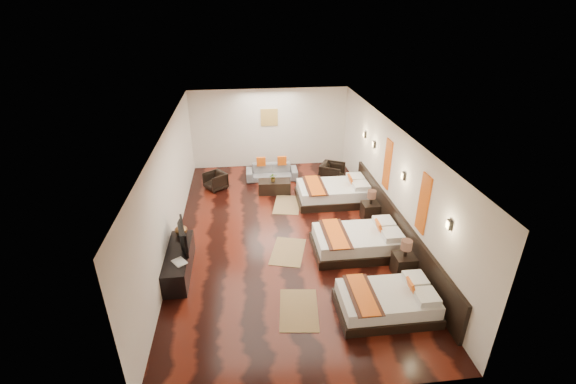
{
  "coord_description": "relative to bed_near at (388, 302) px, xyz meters",
  "views": [
    {
      "loc": [
        -0.92,
        -8.77,
        5.55
      ],
      "look_at": [
        0.13,
        0.19,
        1.1
      ],
      "focal_mm": 24.55,
      "sensor_mm": 36.0,
      "label": 1
    }
  ],
  "objects": [
    {
      "name": "bed_far",
      "position": [
        0.0,
        4.75,
        0.04
      ],
      "size": [
        2.17,
        1.37,
        0.83
      ],
      "color": "black",
      "rests_on": "floor"
    },
    {
      "name": "figurine",
      "position": [
        -4.19,
        2.47,
        0.46
      ],
      "size": [
        0.33,
        0.33,
        0.31
      ],
      "primitive_type": "imported",
      "rotation": [
        0.0,
        0.0,
        0.12
      ],
      "color": "brown",
      "rests_on": "tv_console"
    },
    {
      "name": "book",
      "position": [
        -4.19,
        1.27,
        0.32
      ],
      "size": [
        0.38,
        0.4,
        0.03
      ],
      "primitive_type": "imported",
      "rotation": [
        0.0,
        0.0,
        0.62
      ],
      "color": "black",
      "rests_on": "tv_console"
    },
    {
      "name": "nightstand_a",
      "position": [
        0.75,
        1.1,
        0.06
      ],
      "size": [
        0.45,
        0.45,
        0.89
      ],
      "color": "black",
      "rests_on": "floor"
    },
    {
      "name": "jute_mat_far",
      "position": [
        -1.43,
        4.66,
        -0.24
      ],
      "size": [
        0.98,
        1.33,
        0.01
      ],
      "primitive_type": "cube",
      "rotation": [
        0.0,
        0.0,
        -0.2
      ],
      "color": "#94754B",
      "rests_on": "floor"
    },
    {
      "name": "sconce_near",
      "position": [
        1.01,
        0.12,
        1.6
      ],
      "size": [
        0.07,
        0.12,
        0.18
      ],
      "color": "black",
      "rests_on": "right_wall"
    },
    {
      "name": "sconce_far",
      "position": [
        1.01,
        4.52,
        1.6
      ],
      "size": [
        0.07,
        0.12,
        0.18
      ],
      "color": "black",
      "rests_on": "right_wall"
    },
    {
      "name": "jute_mat_mid",
      "position": [
        -1.69,
        2.25,
        -0.24
      ],
      "size": [
        1.05,
        1.36,
        0.01
      ],
      "primitive_type": "cube",
      "rotation": [
        0.0,
        0.0,
        -0.27
      ],
      "color": "#94754B",
      "rests_on": "floor"
    },
    {
      "name": "sconce_lounge",
      "position": [
        1.01,
        5.42,
        1.6
      ],
      "size": [
        0.07,
        0.12,
        0.18
      ],
      "color": "black",
      "rests_on": "right_wall"
    },
    {
      "name": "back_wall",
      "position": [
        -1.69,
        7.87,
        1.15
      ],
      "size": [
        5.5,
        0.01,
        2.8
      ],
      "primitive_type": "cube",
      "color": "silver",
      "rests_on": "floor"
    },
    {
      "name": "orange_panel_b",
      "position": [
        1.04,
        3.42,
        1.45
      ],
      "size": [
        0.04,
        0.4,
        1.3
      ],
      "primitive_type": "cube",
      "color": "#D86014",
      "rests_on": "right_wall"
    },
    {
      "name": "left_wall",
      "position": [
        -4.44,
        3.12,
        1.15
      ],
      "size": [
        0.01,
        9.5,
        2.8
      ],
      "primitive_type": "cube",
      "color": "silver",
      "rests_on": "floor"
    },
    {
      "name": "nightstand_b",
      "position": [
        0.75,
        3.55,
        0.06
      ],
      "size": [
        0.45,
        0.45,
        0.89
      ],
      "color": "black",
      "rests_on": "floor"
    },
    {
      "name": "gold_artwork",
      "position": [
        -1.69,
        7.85,
        1.55
      ],
      "size": [
        0.6,
        0.04,
        0.6
      ],
      "primitive_type": "cube",
      "color": "#AD873F",
      "rests_on": "back_wall"
    },
    {
      "name": "sofa",
      "position": [
        -1.73,
        6.6,
        0.0
      ],
      "size": [
        1.73,
        0.71,
        0.5
      ],
      "primitive_type": "imported",
      "rotation": [
        0.0,
        0.0,
        -0.02
      ],
      "color": "slate",
      "rests_on": "floor"
    },
    {
      "name": "jute_mat_near",
      "position": [
        -1.71,
        0.25,
        -0.24
      ],
      "size": [
        0.89,
        1.28,
        0.01
      ],
      "primitive_type": "cube",
      "rotation": [
        0.0,
        0.0,
        -0.12
      ],
      "color": "#94754B",
      "rests_on": "floor"
    },
    {
      "name": "ceiling",
      "position": [
        -1.69,
        3.12,
        2.55
      ],
      "size": [
        5.5,
        9.5,
        0.01
      ],
      "primitive_type": "cube",
      "color": "white",
      "rests_on": "floor"
    },
    {
      "name": "bed_near",
      "position": [
        0.0,
        0.0,
        0.0
      ],
      "size": [
        1.9,
        1.19,
        0.73
      ],
      "color": "black",
      "rests_on": "floor"
    },
    {
      "name": "coffee_table",
      "position": [
        -1.73,
        5.55,
        -0.05
      ],
      "size": [
        1.03,
        0.56,
        0.4
      ],
      "primitive_type": "cube",
      "rotation": [
        0.0,
        0.0,
        -0.06
      ],
      "color": "black",
      "rests_on": "floor"
    },
    {
      "name": "headboard_panel",
      "position": [
        1.02,
        2.32,
        0.2
      ],
      "size": [
        0.08,
        6.6,
        0.9
      ],
      "primitive_type": "cube",
      "color": "black",
      "rests_on": "floor"
    },
    {
      "name": "sconce_mid",
      "position": [
        1.01,
        2.32,
        1.6
      ],
      "size": [
        0.07,
        0.12,
        0.18
      ],
      "color": "black",
      "rests_on": "right_wall"
    },
    {
      "name": "bed_mid",
      "position": [
        0.0,
        2.08,
        0.03
      ],
      "size": [
        2.12,
        1.33,
        0.81
      ],
      "color": "black",
      "rests_on": "floor"
    },
    {
      "name": "armchair_left",
      "position": [
        -3.59,
        6.03,
        0.03
      ],
      "size": [
        0.85,
        0.85,
        0.56
      ],
      "primitive_type": "imported",
      "rotation": [
        0.0,
        0.0,
        -0.95
      ],
      "color": "black",
      "rests_on": "floor"
    },
    {
      "name": "floor",
      "position": [
        -1.69,
        3.12,
        -0.25
      ],
      "size": [
        5.5,
        9.5,
        0.01
      ],
      "primitive_type": "cube",
      "color": "black",
      "rests_on": "ground"
    },
    {
      "name": "table_plant",
      "position": [
        -1.77,
        5.54,
        0.29
      ],
      "size": [
        0.25,
        0.22,
        0.27
      ],
      "primitive_type": "imported",
      "rotation": [
        0.0,
        0.0,
        -0.04
      ],
      "color": "#23591D",
      "rests_on": "coffee_table"
    },
    {
      "name": "armchair_right",
      "position": [
        0.24,
        6.11,
        0.08
      ],
      "size": [
        0.98,
        0.98,
        0.67
      ],
      "primitive_type": "imported",
      "rotation": [
        0.0,
        0.0,
        1.07
      ],
      "color": "black",
      "rests_on": "floor"
    },
    {
      "name": "tv",
      "position": [
        -4.14,
        1.92,
        0.59
      ],
      "size": [
        0.34,
        0.99,
        0.57
      ],
      "primitive_type": "imported",
      "rotation": [
        0.0,
        0.0,
        1.79
      ],
      "color": "black",
      "rests_on": "tv_console"
    },
    {
      "name": "tv_console",
      "position": [
        -4.19,
        1.75,
        0.03
      ],
      "size": [
        0.5,
        1.8,
        0.55
      ],
      "primitive_type": "cube",
      "color": "black",
      "rests_on": "floor"
    },
    {
      "name": "right_wall",
      "position": [
        1.06,
        3.12,
        1.15
      ],
      "size": [
        0.01,
        9.5,
        2.8
      ],
      "primitive_type": "cube",
      "color": "silver",
      "rests_on": "floor"
    },
    {
      "name": "orange_panel_a",
      "position": [
        1.04,
        1.22,
        1.45
      ],
      "size": [
        0.04,
        0.4,
        1.3
      ],
      "primitive_type": "cube",
      "color": "#D86014",
      "rests_on": "right_wall"
    }
  ]
}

